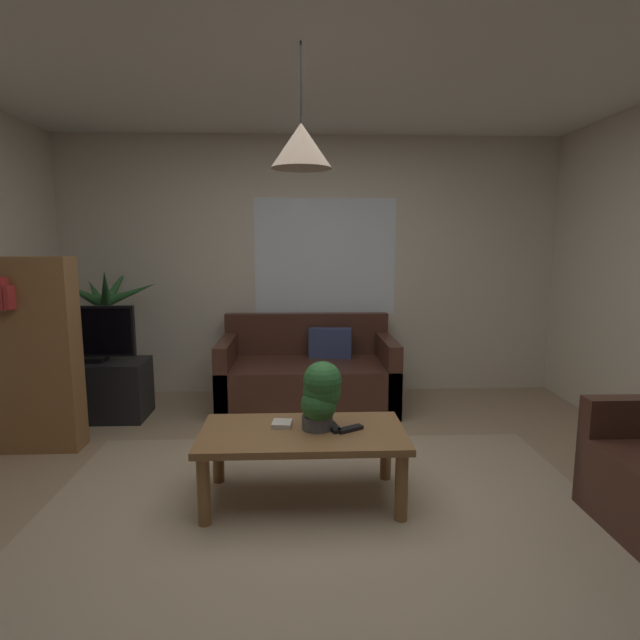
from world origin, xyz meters
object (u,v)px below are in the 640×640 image
(remote_on_table_1, at_px, (334,427))
(tv, at_px, (89,333))
(couch_under_window, at_px, (308,377))
(pendant_lamp, at_px, (301,146))
(remote_on_table_0, at_px, (350,429))
(bookshelf_corner, at_px, (26,353))
(potted_plant_on_table, at_px, (321,394))
(coffee_table, at_px, (303,441))
(potted_palm_corner, at_px, (108,345))
(tv_stand, at_px, (94,390))
(book_on_table_0, at_px, (282,424))

(remote_on_table_1, height_order, tv, tv)
(couch_under_window, xyz_separation_m, pendant_lamp, (-0.06, -1.75, 1.73))
(remote_on_table_0, height_order, bookshelf_corner, bookshelf_corner)
(remote_on_table_0, bearing_deg, pendant_lamp, -123.44)
(remote_on_table_1, bearing_deg, tv, -50.58)
(pendant_lamp, bearing_deg, potted_plant_on_table, 10.12)
(coffee_table, distance_m, potted_palm_corner, 2.65)
(bookshelf_corner, bearing_deg, pendant_lamp, -22.94)
(couch_under_window, xyz_separation_m, remote_on_table_1, (0.12, -1.74, 0.16))
(couch_under_window, bearing_deg, potted_plant_on_table, -88.57)
(potted_plant_on_table, height_order, tv_stand, potted_plant_on_table)
(potted_plant_on_table, relative_size, bookshelf_corner, 0.29)
(potted_plant_on_table, bearing_deg, tv, 142.37)
(couch_under_window, distance_m, pendant_lamp, 2.46)
(tv_stand, height_order, tv, tv)
(coffee_table, xyz_separation_m, tv, (-1.78, 1.47, 0.38))
(bookshelf_corner, bearing_deg, book_on_table_0, -22.36)
(tv_stand, relative_size, potted_palm_corner, 0.68)
(tv_stand, bearing_deg, potted_plant_on_table, -38.04)
(potted_palm_corner, bearing_deg, remote_on_table_0, -43.32)
(couch_under_window, relative_size, potted_plant_on_table, 3.93)
(coffee_table, distance_m, book_on_table_0, 0.16)
(potted_plant_on_table, bearing_deg, remote_on_table_0, -12.15)
(tv_stand, height_order, pendant_lamp, pendant_lamp)
(book_on_table_0, distance_m, potted_plant_on_table, 0.31)
(coffee_table, xyz_separation_m, pendant_lamp, (0.00, 0.00, 1.64))
(potted_plant_on_table, xyz_separation_m, tv_stand, (-1.89, 1.48, -0.39))
(book_on_table_0, bearing_deg, potted_palm_corner, 132.03)
(coffee_table, xyz_separation_m, bookshelf_corner, (-1.97, 0.83, 0.36))
(tv, bearing_deg, remote_on_table_1, -36.62)
(couch_under_window, relative_size, coffee_table, 1.34)
(tv, bearing_deg, remote_on_table_0, -35.99)
(remote_on_table_1, bearing_deg, book_on_table_0, -24.76)
(coffee_table, relative_size, tv, 1.55)
(coffee_table, height_order, tv, tv)
(potted_plant_on_table, bearing_deg, tv_stand, 141.96)
(tv, xyz_separation_m, potted_palm_corner, (-0.02, 0.46, -0.19))
(tv, relative_size, pendant_lamp, 1.20)
(book_on_table_0, xyz_separation_m, potted_plant_on_table, (0.23, -0.05, 0.20))
(remote_on_table_1, height_order, bookshelf_corner, bookshelf_corner)
(couch_under_window, xyz_separation_m, remote_on_table_0, (0.21, -1.77, 0.16))
(coffee_table, bearing_deg, remote_on_table_0, -3.55)
(potted_palm_corner, relative_size, bookshelf_corner, 0.94)
(remote_on_table_1, distance_m, tv_stand, 2.46)
(book_on_table_0, bearing_deg, coffee_table, -31.15)
(coffee_table, height_order, remote_on_table_0, remote_on_table_0)
(couch_under_window, height_order, coffee_table, couch_under_window)
(remote_on_table_1, distance_m, bookshelf_corner, 2.31)
(remote_on_table_0, bearing_deg, tv_stand, -156.26)
(bookshelf_corner, xyz_separation_m, pendant_lamp, (1.97, -0.83, 1.28))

